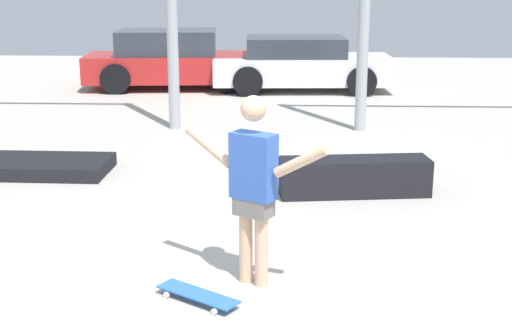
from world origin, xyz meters
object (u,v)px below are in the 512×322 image
Objects in this scene: manual_pad at (5,166)px; parked_car_white at (301,64)px; grind_box at (354,177)px; skateboarder at (254,181)px; parked_car_red at (172,60)px; skateboard at (198,295)px.

parked_car_white is (4.34, 7.41, 0.53)m from manual_pad.
parked_car_white is (-0.55, 8.25, 0.39)m from grind_box.
parked_car_red is (-2.50, 11.20, -0.30)m from skateboarder.
grind_box is 0.45× the size of parked_car_white.
grind_box is (1.16, 2.75, -0.74)m from skateboarder.
skateboarder is 11.02m from parked_car_white.
manual_pad is at bearing -103.68° from parked_car_red.
parked_car_red reaches higher than parked_car_white.
manual_pad is 0.68× the size of parked_car_red.
parked_car_white is (0.61, 11.00, -0.35)m from skateboarder.
parked_car_red reaches higher than manual_pad.
parked_car_white reaches higher than grind_box.
parked_car_red is at bearing 173.48° from parked_car_white.
grind_box is 0.44× the size of parked_car_red.
skateboarder is at bearing -112.95° from grind_box.
parked_car_white is at bearing 118.09° from skateboard.
skateboarder is 3.08m from grind_box.
parked_car_red is 1.02× the size of parked_car_white.
grind_box is at bearing 96.10° from skateboard.
skateboard is (-0.47, -0.40, -0.92)m from skateboarder.
parked_car_white reaches higher than skateboard.
manual_pad is (-3.73, 3.59, -0.89)m from skateboarder.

